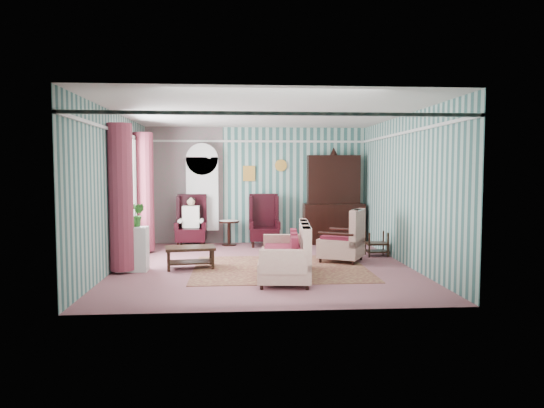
{
  "coord_description": "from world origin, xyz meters",
  "views": [
    {
      "loc": [
        -0.48,
        -9.17,
        1.83
      ],
      "look_at": [
        0.21,
        0.6,
        1.15
      ],
      "focal_mm": 32.0,
      "sensor_mm": 36.0,
      "label": 1
    }
  ],
  "objects": [
    {
      "name": "plant_stand",
      "position": [
        -2.4,
        -0.3,
        0.4
      ],
      "size": [
        0.55,
        0.35,
        0.8
      ],
      "primitive_type": "cube",
      "color": "white",
      "rests_on": "floor"
    },
    {
      "name": "wingback_right",
      "position": [
        0.15,
        2.45,
        0.62
      ],
      "size": [
        0.76,
        0.8,
        1.25
      ],
      "primitive_type": "cube",
      "color": "black",
      "rests_on": "floor"
    },
    {
      "name": "sofa",
      "position": [
        0.3,
        -1.06,
        0.49
      ],
      "size": [
        1.15,
        1.96,
        0.99
      ],
      "primitive_type": "cube",
      "rotation": [
        0.0,
        0.0,
        1.48
      ],
      "color": "beige",
      "rests_on": "floor"
    },
    {
      "name": "round_side_table",
      "position": [
        -0.7,
        2.6,
        0.3
      ],
      "size": [
        0.5,
        0.5,
        0.6
      ],
      "primitive_type": "cylinder",
      "color": "black",
      "rests_on": "floor"
    },
    {
      "name": "bookcase",
      "position": [
        -1.35,
        2.84,
        1.12
      ],
      "size": [
        0.8,
        0.28,
        2.24
      ],
      "primitive_type": "cube",
      "color": "white",
      "rests_on": "floor"
    },
    {
      "name": "room_shell",
      "position": [
        -0.62,
        0.18,
        2.01
      ],
      "size": [
        5.53,
        6.02,
        2.91
      ],
      "color": "#34605B",
      "rests_on": "ground"
    },
    {
      "name": "wingback_left",
      "position": [
        -1.6,
        2.45,
        0.62
      ],
      "size": [
        0.76,
        0.8,
        1.25
      ],
      "primitive_type": "cube",
      "color": "black",
      "rests_on": "floor"
    },
    {
      "name": "rug",
      "position": [
        0.3,
        -0.3,
        0.01
      ],
      "size": [
        3.2,
        2.6,
        0.01
      ],
      "primitive_type": "cube",
      "color": "#511B1D",
      "rests_on": "floor"
    },
    {
      "name": "seated_woman",
      "position": [
        -1.6,
        2.45,
        0.59
      ],
      "size": [
        0.44,
        0.4,
        1.18
      ],
      "primitive_type": null,
      "color": "silver",
      "rests_on": "floor"
    },
    {
      "name": "dresser_hutch",
      "position": [
        1.9,
        2.72,
        1.18
      ],
      "size": [
        1.5,
        0.56,
        2.36
      ],
      "primitive_type": "cube",
      "color": "black",
      "rests_on": "floor"
    },
    {
      "name": "nest_table",
      "position": [
        2.47,
        0.9,
        0.27
      ],
      "size": [
        0.45,
        0.38,
        0.54
      ],
      "primitive_type": "cube",
      "color": "black",
      "rests_on": "floor"
    },
    {
      "name": "floor",
      "position": [
        0.0,
        0.0,
        0.0
      ],
      "size": [
        6.0,
        6.0,
        0.0
      ],
      "primitive_type": "plane",
      "color": "#8F535E",
      "rests_on": "ground"
    },
    {
      "name": "floral_armchair",
      "position": [
        1.58,
        0.33,
        0.54
      ],
      "size": [
        1.04,
        1.11,
        1.09
      ],
      "primitive_type": "cube",
      "rotation": [
        0.0,
        0.0,
        1.08
      ],
      "color": "beige",
      "rests_on": "floor"
    },
    {
      "name": "potted_plant_a",
      "position": [
        -2.49,
        -0.38,
        1.01
      ],
      "size": [
        0.47,
        0.44,
        0.42
      ],
      "primitive_type": "imported",
      "rotation": [
        0.0,
        0.0,
        -0.37
      ],
      "color": "#244F18",
      "rests_on": "plant_stand"
    },
    {
      "name": "potted_plant_b",
      "position": [
        -2.31,
        -0.2,
        1.01
      ],
      "size": [
        0.25,
        0.21,
        0.42
      ],
      "primitive_type": "imported",
      "rotation": [
        0.0,
        0.0,
        0.11
      ],
      "color": "#204F18",
      "rests_on": "plant_stand"
    },
    {
      "name": "coffee_table",
      "position": [
        -1.37,
        -0.15,
        0.2
      ],
      "size": [
        0.98,
        0.67,
        0.41
      ],
      "primitive_type": "cube",
      "rotation": [
        0.0,
        0.0,
        0.15
      ],
      "color": "black",
      "rests_on": "floor"
    },
    {
      "name": "potted_plant_c",
      "position": [
        -2.41,
        -0.22,
        1.01
      ],
      "size": [
        0.24,
        0.24,
        0.42
      ],
      "primitive_type": "imported",
      "rotation": [
        0.0,
        0.0,
        -0.03
      ],
      "color": "#204F18",
      "rests_on": "plant_stand"
    }
  ]
}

